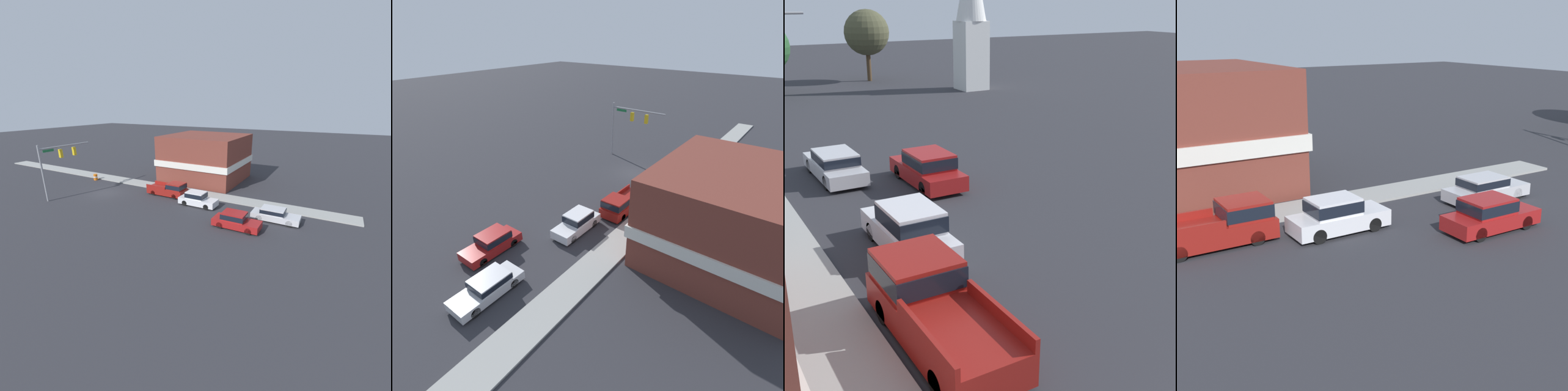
{
  "view_description": "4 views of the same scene",
  "coord_description": "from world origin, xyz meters",
  "views": [
    {
      "loc": [
        23.5,
        26.47,
        11.36
      ],
      "look_at": [
        0.34,
        13.94,
        2.09
      ],
      "focal_mm": 24.0,
      "sensor_mm": 36.0,
      "label": 1
    },
    {
      "loc": [
        -15.44,
        29.42,
        15.05
      ],
      "look_at": [
        -1.26,
        10.62,
        2.12
      ],
      "focal_mm": 28.0,
      "sensor_mm": 36.0,
      "label": 2
    },
    {
      "loc": [
        -8.18,
        -2.5,
        8.04
      ],
      "look_at": [
        0.28,
        12.08,
        1.88
      ],
      "focal_mm": 50.0,
      "sensor_mm": 36.0,
      "label": 3
    },
    {
      "loc": [
        18.43,
        2.0,
        8.89
      ],
      "look_at": [
        -0.41,
        13.93,
        1.98
      ],
      "focal_mm": 50.0,
      "sensor_mm": 36.0,
      "label": 4
    }
  ],
  "objects": [
    {
      "name": "car_second_ahead",
      "position": [
        -1.84,
        21.92,
        0.71
      ],
      "size": [
        1.79,
        4.76,
        1.36
      ],
      "color": "black",
      "rests_on": "ground"
    },
    {
      "name": "car_oncoming",
      "position": [
        1.56,
        18.97,
        0.81
      ],
      "size": [
        1.84,
        4.56,
        1.57
      ],
      "rotation": [
        0.0,
        0.0,
        3.14
      ],
      "color": "black",
      "rests_on": "ground"
    },
    {
      "name": "backdrop_tree_center",
      "position": [
        10.24,
        51.68,
        4.73
      ],
      "size": [
        4.43,
        4.43,
        6.96
      ],
      "color": "#4C3823",
      "rests_on": "ground"
    },
    {
      "name": "church_steeple",
      "position": [
        16.6,
        41.81,
        7.03
      ],
      "size": [
        2.7,
        2.7,
        13.43
      ],
      "color": "white",
      "rests_on": "ground"
    },
    {
      "name": "car_lead",
      "position": [
        -1.91,
        12.97,
        0.85
      ],
      "size": [
        1.78,
        4.52,
        1.66
      ],
      "color": "black",
      "rests_on": "ground"
    },
    {
      "name": "pickup_truck_parked",
      "position": [
        -3.3,
        8.24,
        0.9
      ],
      "size": [
        2.0,
        5.24,
        1.83
      ],
      "color": "black",
      "rests_on": "ground"
    }
  ]
}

